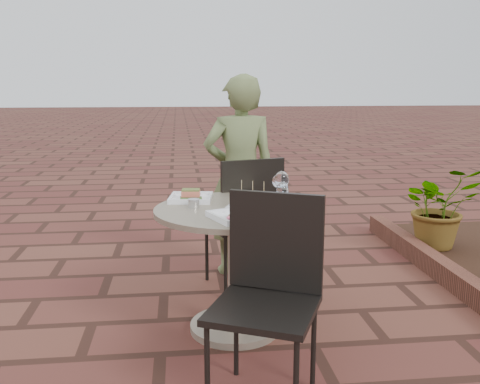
{
  "coord_description": "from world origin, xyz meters",
  "views": [
    {
      "loc": [
        -0.29,
        -3.05,
        1.41
      ],
      "look_at": [
        0.04,
        -0.17,
        0.82
      ],
      "focal_mm": 40.0,
      "sensor_mm": 36.0,
      "label": 1
    }
  ],
  "objects": [
    {
      "name": "wine_glass_far",
      "position": [
        0.29,
        -0.09,
        0.87
      ],
      "size": [
        0.08,
        0.08,
        0.19
      ],
      "color": "white",
      "rests_on": "cafe_table"
    },
    {
      "name": "cutlery_set",
      "position": [
        0.28,
        -0.29,
        0.73
      ],
      "size": [
        0.09,
        0.19,
        0.0
      ],
      "primitive_type": null,
      "rotation": [
        0.0,
        0.0,
        0.04
      ],
      "color": "silver",
      "rests_on": "cafe_table"
    },
    {
      "name": "planter_curb",
      "position": [
        1.6,
        0.3,
        0.07
      ],
      "size": [
        0.12,
        3.0,
        0.15
      ],
      "primitive_type": "cube",
      "color": "brown",
      "rests_on": "ground"
    },
    {
      "name": "cafe_table",
      "position": [
        0.01,
        -0.17,
        0.48
      ],
      "size": [
        0.9,
        0.9,
        0.73
      ],
      "color": "gray",
      "rests_on": "ground"
    },
    {
      "name": "wine_glass_mid",
      "position": [
        0.29,
        0.04,
        0.83
      ],
      "size": [
        0.06,
        0.06,
        0.15
      ],
      "color": "white",
      "rests_on": "cafe_table"
    },
    {
      "name": "plate_tuna",
      "position": [
        -0.0,
        -0.41,
        0.75
      ],
      "size": [
        0.33,
        0.33,
        0.03
      ],
      "rotation": [
        0.0,
        0.0,
        0.39
      ],
      "color": "white",
      "rests_on": "cafe_table"
    },
    {
      "name": "potted_plant_a",
      "position": [
        1.85,
        1.05,
        0.41
      ],
      "size": [
        0.65,
        0.57,
        0.69
      ],
      "primitive_type": "imported",
      "rotation": [
        0.0,
        0.0,
        0.05
      ],
      "color": "#33662D",
      "rests_on": "mulch_bed"
    },
    {
      "name": "plate_sliders",
      "position": [
        0.1,
        -0.21,
        0.76
      ],
      "size": [
        0.32,
        0.32,
        0.16
      ],
      "rotation": [
        0.0,
        0.0,
        -0.39
      ],
      "color": "white",
      "rests_on": "cafe_table"
    },
    {
      "name": "plate_salmon",
      "position": [
        -0.23,
        0.06,
        0.75
      ],
      "size": [
        0.28,
        0.28,
        0.07
      ],
      "rotation": [
        0.0,
        0.0,
        -0.14
      ],
      "color": "white",
      "rests_on": "cafe_table"
    },
    {
      "name": "chair_near",
      "position": [
        0.1,
        -0.83,
        0.55
      ],
      "size": [
        0.58,
        0.58,
        0.93
      ],
      "rotation": [
        0.0,
        0.0,
        -0.43
      ],
      "color": "black",
      "rests_on": "ground"
    },
    {
      "name": "wine_glass_right",
      "position": [
        0.26,
        -0.26,
        0.84
      ],
      "size": [
        0.07,
        0.07,
        0.16
      ],
      "color": "white",
      "rests_on": "cafe_table"
    },
    {
      "name": "chair_far",
      "position": [
        0.15,
        0.43,
        0.55
      ],
      "size": [
        0.54,
        0.54,
        0.93
      ],
      "rotation": [
        0.0,
        0.0,
        3.42
      ],
      "color": "black",
      "rests_on": "ground"
    },
    {
      "name": "steel_ramekin",
      "position": [
        -0.22,
        -0.13,
        0.75
      ],
      "size": [
        0.07,
        0.07,
        0.05
      ],
      "primitive_type": "cylinder",
      "rotation": [
        0.0,
        0.0,
        -0.01
      ],
      "color": "silver",
      "rests_on": "cafe_table"
    },
    {
      "name": "diner",
      "position": [
        0.15,
        0.82,
        0.74
      ],
      "size": [
        0.56,
        0.39,
        1.48
      ],
      "primitive_type": "imported",
      "rotation": [
        0.0,
        0.0,
        3.2
      ],
      "color": "#606F3D",
      "rests_on": "ground"
    },
    {
      "name": "ground",
      "position": [
        0.0,
        0.0,
        0.0
      ],
      "size": [
        60.0,
        60.0,
        0.0
      ],
      "primitive_type": "plane",
      "color": "#592F23",
      "rests_on": "ground"
    }
  ]
}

